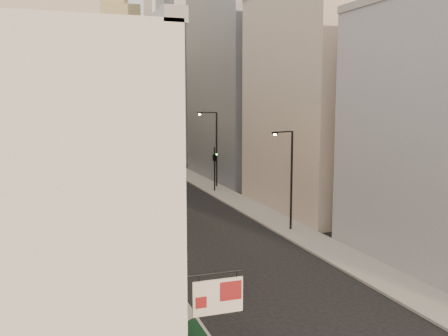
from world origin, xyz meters
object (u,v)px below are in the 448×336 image
traffic_light_left (97,170)px  streetlamp_mid (290,175)px  clock_tower (100,63)px  white_tower (171,53)px  streetlamp_far (215,145)px  traffic_light_right (215,157)px

traffic_light_left → streetlamp_mid: bearing=142.9°
clock_tower → traffic_light_left: size_ratio=8.98×
clock_tower → white_tower: clock_tower is taller
white_tower → traffic_light_left: white_tower is taller
white_tower → traffic_light_left: 46.18m
streetlamp_mid → traffic_light_left: size_ratio=1.56×
streetlamp_mid → streetlamp_far: 20.91m
clock_tower → streetlamp_mid: clock_tower is taller
streetlamp_far → traffic_light_right: (-0.96, -2.85, -1.10)m
white_tower → traffic_light_right: (-3.95, -36.64, -14.67)m
traffic_light_left → traffic_light_right: 13.47m
white_tower → traffic_light_left: bearing=-112.8°
white_tower → traffic_light_left: (-16.92, -40.22, -15.10)m
traffic_light_left → traffic_light_right: size_ratio=1.00×
white_tower → streetlamp_mid: white_tower is taller
white_tower → streetlamp_far: size_ratio=4.71×
white_tower → traffic_light_left: size_ratio=8.30×
streetlamp_far → white_tower: bearing=95.2°
white_tower → traffic_light_right: bearing=-96.2°
streetlamp_mid → streetlamp_far: size_ratio=0.89×
clock_tower → white_tower: 17.83m
clock_tower → streetlamp_mid: 70.30m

